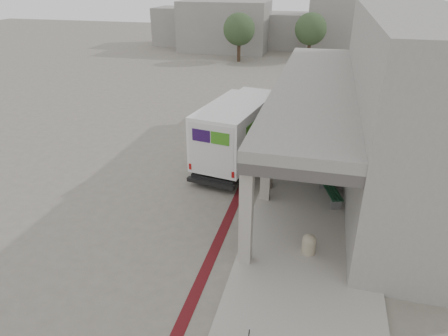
# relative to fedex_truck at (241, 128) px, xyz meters

# --- Properties ---
(ground) EXTENTS (120.00, 120.00, 0.00)m
(ground) POSITION_rel_fedex_truck_xyz_m (-0.30, -4.11, -1.61)
(ground) COLOR #6B645B
(ground) RESTS_ON ground
(bike_lane_stripe) EXTENTS (0.35, 40.00, 0.01)m
(bike_lane_stripe) POSITION_rel_fedex_truck_xyz_m (0.70, -2.11, -1.61)
(bike_lane_stripe) COLOR #511014
(bike_lane_stripe) RESTS_ON ground
(sidewalk) EXTENTS (4.40, 28.00, 0.12)m
(sidewalk) POSITION_rel_fedex_truck_xyz_m (3.70, -4.11, -1.55)
(sidewalk) COLOR #A09B8F
(sidewalk) RESTS_ON ground
(transit_building) EXTENTS (7.60, 17.00, 7.00)m
(transit_building) POSITION_rel_fedex_truck_xyz_m (6.53, 0.39, 1.79)
(transit_building) COLOR gray
(transit_building) RESTS_ON ground
(distant_backdrop) EXTENTS (28.00, 10.00, 6.50)m
(distant_backdrop) POSITION_rel_fedex_truck_xyz_m (-3.15, 31.77, 1.09)
(distant_backdrop) COLOR gray
(distant_backdrop) RESTS_ON ground
(tree_left) EXTENTS (3.20, 3.20, 4.80)m
(tree_left) POSITION_rel_fedex_truck_xyz_m (-5.30, 23.89, 1.57)
(tree_left) COLOR #38281C
(tree_left) RESTS_ON ground
(tree_mid) EXTENTS (3.20, 3.20, 4.80)m
(tree_mid) POSITION_rel_fedex_truck_xyz_m (1.70, 25.89, 1.57)
(tree_mid) COLOR #38281C
(tree_mid) RESTS_ON ground
(tree_right) EXTENTS (3.20, 3.20, 4.80)m
(tree_right) POSITION_rel_fedex_truck_xyz_m (9.70, 24.89, 1.57)
(tree_right) COLOR #38281C
(tree_right) RESTS_ON ground
(fedex_truck) EXTENTS (3.27, 7.36, 3.03)m
(fedex_truck) POSITION_rel_fedex_truck_xyz_m (0.00, 0.00, 0.00)
(fedex_truck) COLOR black
(fedex_truck) RESTS_ON ground
(bench) EXTENTS (0.97, 2.01, 0.46)m
(bench) POSITION_rel_fedex_truck_xyz_m (4.33, -3.02, -1.16)
(bench) COLOR gray
(bench) RESTS_ON sidewalk
(bollard_near) EXTENTS (0.45, 0.45, 0.68)m
(bollard_near) POSITION_rel_fedex_truck_xyz_m (3.71, -6.75, -1.16)
(bollard_near) COLOR tan
(bollard_near) RESTS_ON sidewalk
(bollard_far) EXTENTS (0.36, 0.36, 0.53)m
(bollard_far) POSITION_rel_fedex_truck_xyz_m (1.80, -2.70, -1.23)
(bollard_far) COLOR gray
(bollard_far) RESTS_ON sidewalk
(utility_cabinet) EXTENTS (0.61, 0.73, 1.06)m
(utility_cabinet) POSITION_rel_fedex_truck_xyz_m (4.00, -1.03, -0.97)
(utility_cabinet) COLOR slate
(utility_cabinet) RESTS_ON sidewalk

